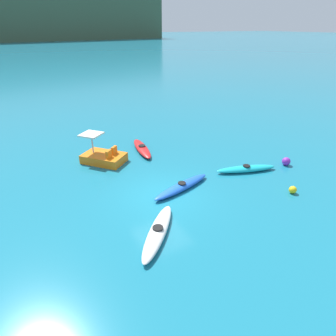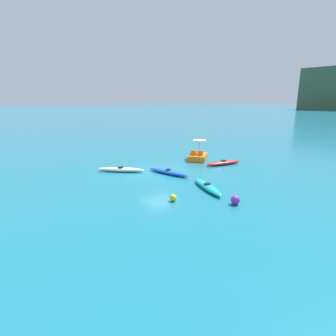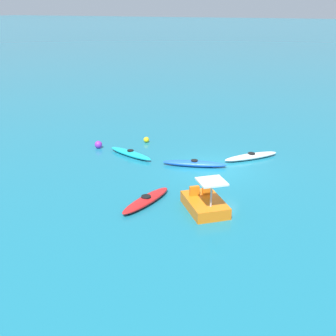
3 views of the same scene
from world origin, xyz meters
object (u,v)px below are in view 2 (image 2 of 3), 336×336
at_px(pedal_boat_orange, 198,156).
at_px(kayak_cyan, 207,187).
at_px(kayak_red, 223,163).
at_px(kayak_white, 121,169).
at_px(buoy_yellow, 173,198).
at_px(kayak_blue, 168,172).
at_px(buoy_purple, 235,200).

bearing_deg(pedal_boat_orange, kayak_cyan, -36.80).
relative_size(kayak_cyan, kayak_red, 1.01).
bearing_deg(kayak_white, kayak_red, 70.72).
bearing_deg(buoy_yellow, kayak_blue, 148.05).
xyz_separation_m(kayak_red, kayak_blue, (-0.21, -5.40, -0.00)).
distance_m(kayak_cyan, buoy_yellow, 2.85).
bearing_deg(kayak_red, buoy_yellow, -62.30).
relative_size(kayak_cyan, kayak_blue, 0.95).
height_order(kayak_red, kayak_white, same).
bearing_deg(kayak_white, buoy_purple, 12.64).
bearing_deg(kayak_blue, kayak_red, 87.79).
relative_size(kayak_red, pedal_boat_orange, 1.22).
bearing_deg(pedal_boat_orange, buoy_purple, -30.41).
height_order(kayak_cyan, buoy_yellow, kayak_cyan).
xyz_separation_m(kayak_blue, buoy_yellow, (4.53, -2.82, 0.02)).
distance_m(kayak_white, buoy_yellow, 7.10).
bearing_deg(kayak_blue, pedal_boat_orange, 116.56).
height_order(kayak_cyan, buoy_purple, buoy_purple).
distance_m(kayak_cyan, kayak_red, 6.67).
distance_m(kayak_blue, buoy_purple, 6.72).
relative_size(kayak_cyan, pedal_boat_orange, 1.22).
bearing_deg(kayak_white, buoy_yellow, -2.23).
bearing_deg(kayak_red, kayak_white, -109.28).
distance_m(kayak_blue, kayak_white, 3.62).
height_order(kayak_white, buoy_purple, buoy_purple).
xyz_separation_m(kayak_cyan, kayak_red, (-3.91, 5.41, 0.00)).
bearing_deg(buoy_yellow, kayak_cyan, 98.30).
height_order(kayak_red, pedal_boat_orange, pedal_boat_orange).
bearing_deg(kayak_blue, kayak_cyan, -0.12).
bearing_deg(kayak_red, buoy_purple, -42.10).
bearing_deg(buoy_yellow, pedal_boat_orange, 132.08).
bearing_deg(buoy_purple, pedal_boat_orange, 149.59).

